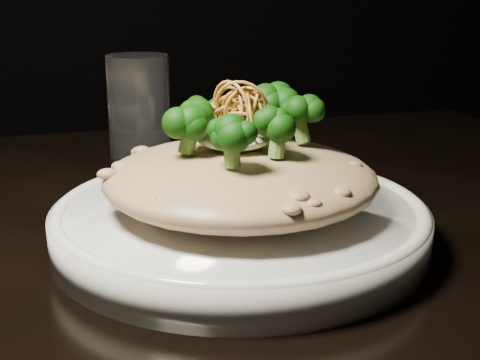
{
  "coord_description": "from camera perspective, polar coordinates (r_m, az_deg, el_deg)",
  "views": [
    {
      "loc": [
        -0.09,
        -0.56,
        0.97
      ],
      "look_at": [
        0.05,
        -0.06,
        0.81
      ],
      "focal_mm": 50.0,
      "sensor_mm": 36.0,
      "label": 1
    }
  ],
  "objects": [
    {
      "name": "table",
      "position": [
        0.64,
        -5.88,
        -10.6
      ],
      "size": [
        1.1,
        0.8,
        0.75
      ],
      "color": "black",
      "rests_on": "ground"
    },
    {
      "name": "plate",
      "position": [
        0.56,
        0.0,
        -3.82
      ],
      "size": [
        0.31,
        0.31,
        0.03
      ],
      "primitive_type": "cylinder",
      "color": "silver",
      "rests_on": "table"
    },
    {
      "name": "risotto",
      "position": [
        0.54,
        0.05,
        0.15
      ],
      "size": [
        0.22,
        0.22,
        0.05
      ],
      "primitive_type": "ellipsoid",
      "color": "brown",
      "rests_on": "plate"
    },
    {
      "name": "broccoli",
      "position": [
        0.53,
        0.4,
        5.23
      ],
      "size": [
        0.14,
        0.14,
        0.05
      ],
      "primitive_type": null,
      "color": "black",
      "rests_on": "risotto"
    },
    {
      "name": "cheese",
      "position": [
        0.54,
        -0.48,
        3.67
      ],
      "size": [
        0.06,
        0.06,
        0.02
      ],
      "primitive_type": "ellipsoid",
      "color": "white",
      "rests_on": "risotto"
    },
    {
      "name": "shallots",
      "position": [
        0.54,
        0.3,
        6.75
      ],
      "size": [
        0.06,
        0.06,
        0.04
      ],
      "primitive_type": null,
      "color": "brown",
      "rests_on": "cheese"
    },
    {
      "name": "drinking_glass",
      "position": [
        0.8,
        -8.6,
        5.94
      ],
      "size": [
        0.07,
        0.07,
        0.13
      ],
      "primitive_type": "cylinder",
      "rotation": [
        0.0,
        0.0,
        -0.02
      ],
      "color": "white",
      "rests_on": "table"
    }
  ]
}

